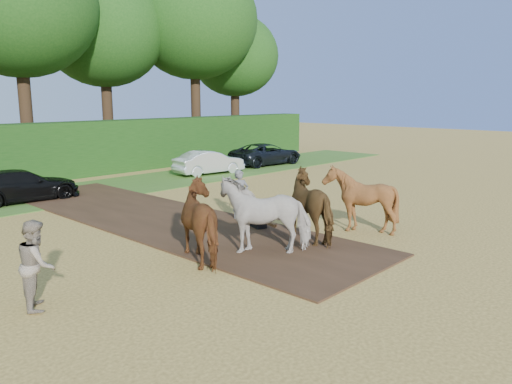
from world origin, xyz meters
TOP-DOWN VIEW (x-y plane):
  - ground at (0.00, 0.00)m, footprint 120.00×120.00m
  - earth_strip at (1.50, 7.00)m, footprint 4.50×17.00m
  - grass_verge at (0.00, 14.00)m, footprint 50.00×5.00m
  - spectator_near at (-4.82, 2.67)m, footprint 1.04×1.13m
  - plough_team at (2.30, 1.76)m, footprint 7.45×5.47m
  - parked_cars at (-0.29, 14.00)m, footprint 36.30×3.33m

SIDE VIEW (x-z plane):
  - ground at x=0.00m, z-range 0.00..0.00m
  - grass_verge at x=0.00m, z-range 0.00..0.03m
  - earth_strip at x=1.50m, z-range 0.00..0.05m
  - parked_cars at x=-0.29m, z-range -0.02..1.39m
  - spectator_near at x=-4.82m, z-range 0.00..1.87m
  - plough_team at x=2.30m, z-range -0.01..2.14m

